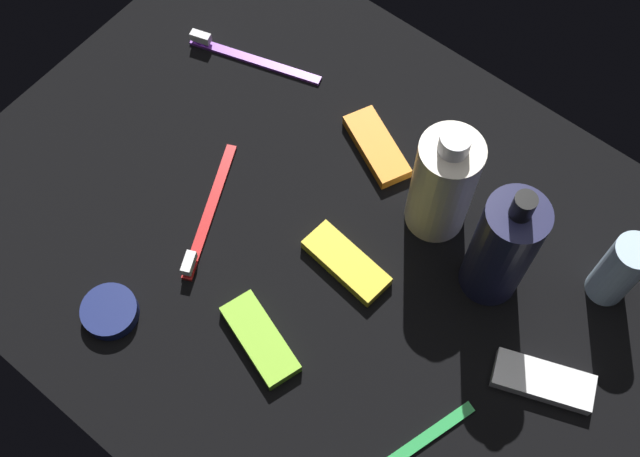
{
  "coord_description": "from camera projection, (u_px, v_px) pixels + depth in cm",
  "views": [
    {
      "loc": [
        -24.26,
        30.25,
        81.66
      ],
      "look_at": [
        0.0,
        0.0,
        3.0
      ],
      "focal_mm": 44.38,
      "sensor_mm": 36.0,
      "label": 1
    }
  ],
  "objects": [
    {
      "name": "ground_plane",
      "position": [
        320.0,
        242.0,
        0.91
      ],
      "size": [
        84.0,
        64.0,
        1.2
      ],
      "primitive_type": "cube",
      "color": "black"
    },
    {
      "name": "lotion_bottle",
      "position": [
        503.0,
        248.0,
        0.81
      ],
      "size": [
        6.48,
        6.48,
        18.76
      ],
      "color": "#1D1E40",
      "rests_on": "ground_plane"
    },
    {
      "name": "bodywash_bottle",
      "position": [
        443.0,
        184.0,
        0.85
      ],
      "size": [
        6.93,
        6.93,
        16.76
      ],
      "color": "silver",
      "rests_on": "ground_plane"
    },
    {
      "name": "deodorant_stick",
      "position": [
        620.0,
        270.0,
        0.83
      ],
      "size": [
        4.32,
        4.32,
        10.26
      ],
      "primitive_type": "cylinder",
      "color": "silver",
      "rests_on": "ground_plane"
    },
    {
      "name": "toothbrush_red",
      "position": [
        207.0,
        217.0,
        0.91
      ],
      "size": [
        8.75,
        16.8,
        2.1
      ],
      "color": "red",
      "rests_on": "ground_plane"
    },
    {
      "name": "toothbrush_purple",
      "position": [
        247.0,
        56.0,
        1.01
      ],
      "size": [
        17.54,
        6.5,
        2.1
      ],
      "color": "purple",
      "rests_on": "ground_plane"
    },
    {
      "name": "snack_bar_yellow",
      "position": [
        346.0,
        263.0,
        0.88
      ],
      "size": [
        10.77,
        5.1,
        1.5
      ],
      "primitive_type": "cube",
      "rotation": [
        0.0,
        0.0,
        -0.11
      ],
      "color": "yellow",
      "rests_on": "ground_plane"
    },
    {
      "name": "snack_bar_white",
      "position": [
        543.0,
        381.0,
        0.82
      ],
      "size": [
        11.14,
        7.5,
        1.5
      ],
      "primitive_type": "cube",
      "rotation": [
        0.0,
        0.0,
        0.37
      ],
      "color": "white",
      "rests_on": "ground_plane"
    },
    {
      "name": "snack_bar_lime",
      "position": [
        260.0,
        339.0,
        0.84
      ],
      "size": [
        11.13,
        7.03,
        1.5
      ],
      "primitive_type": "cube",
      "rotation": [
        0.0,
        0.0,
        -0.32
      ],
      "color": "#8CD133",
      "rests_on": "ground_plane"
    },
    {
      "name": "snack_bar_orange",
      "position": [
        377.0,
        147.0,
        0.95
      ],
      "size": [
        11.11,
        8.1,
        1.5
      ],
      "primitive_type": "cube",
      "rotation": [
        0.0,
        0.0,
        -0.45
      ],
      "color": "orange",
      "rests_on": "ground_plane"
    },
    {
      "name": "cream_tin_left",
      "position": [
        110.0,
        311.0,
        0.86
      ],
      "size": [
        6.16,
        6.16,
        1.61
      ],
      "primitive_type": "cylinder",
      "color": "navy",
      "rests_on": "ground_plane"
    }
  ]
}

